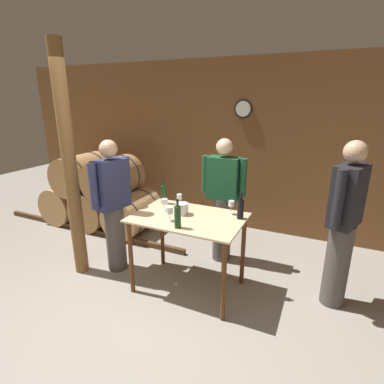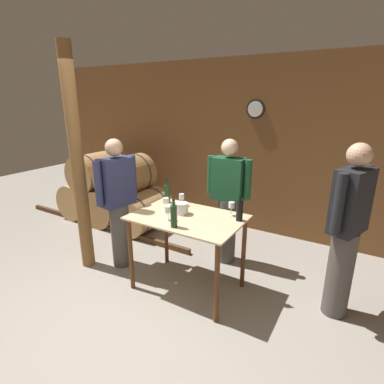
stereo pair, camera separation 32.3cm
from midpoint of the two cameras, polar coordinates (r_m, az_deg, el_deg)
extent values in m
plane|color=gray|center=(3.19, -9.78, -24.00)|extent=(14.00, 14.00, 0.00)
cube|color=brown|center=(4.92, 11.32, 8.35)|extent=(8.40, 0.05, 2.70)
cylinder|color=black|center=(4.76, 13.98, 15.08)|extent=(0.28, 0.03, 0.28)
cylinder|color=white|center=(4.75, 13.92, 15.08)|extent=(0.23, 0.01, 0.23)
cube|color=#4C331E|center=(5.27, -15.41, -6.22)|extent=(3.55, 0.06, 0.08)
cube|color=#4C331E|center=(5.71, -10.58, -3.99)|extent=(3.55, 0.06, 0.08)
cylinder|color=tan|center=(5.86, -17.89, -1.07)|extent=(0.65, 0.84, 0.65)
cylinder|color=#38383D|center=(5.71, -19.77, -1.75)|extent=(0.66, 0.03, 0.66)
cylinder|color=#38383D|center=(6.02, -16.11, -0.43)|extent=(0.66, 0.03, 0.66)
cylinder|color=#9E7242|center=(5.39, -13.10, -2.28)|extent=(0.65, 0.84, 0.65)
cylinder|color=#38383D|center=(5.22, -15.00, -3.06)|extent=(0.66, 0.03, 0.66)
cylinder|color=#38383D|center=(5.56, -11.31, -1.54)|extent=(0.66, 0.03, 0.66)
cylinder|color=tan|center=(4.96, -7.42, -3.68)|extent=(0.65, 0.84, 0.65)
cylinder|color=#38383D|center=(4.78, -9.29, -4.60)|extent=(0.66, 0.03, 0.66)
cylinder|color=#38383D|center=(5.15, -5.69, -2.83)|extent=(0.66, 0.03, 0.66)
cylinder|color=#AD7F4C|center=(5.47, -16.06, 3.81)|extent=(0.65, 0.84, 0.65)
cylinder|color=#38383D|center=(5.31, -18.03, 3.22)|extent=(0.66, 0.03, 0.66)
cylinder|color=#38383D|center=(5.64, -14.21, 4.36)|extent=(0.66, 0.03, 0.66)
cylinder|color=#9E7242|center=(5.01, -10.72, 2.97)|extent=(0.65, 0.84, 0.65)
cylinder|color=#38383D|center=(4.83, -12.69, 2.30)|extent=(0.66, 0.03, 0.66)
cylinder|color=#38383D|center=(5.19, -8.89, 3.58)|extent=(0.66, 0.03, 0.66)
cube|color=#D1B284|center=(3.23, 1.95, -4.90)|extent=(1.19, 0.80, 0.02)
cylinder|color=#593319|center=(3.45, -8.92, -11.72)|extent=(0.05, 0.05, 0.86)
cylinder|color=#593319|center=(2.97, 8.00, -16.97)|extent=(0.05, 0.05, 0.86)
cylinder|color=#593319|center=(3.93, -2.59, -7.71)|extent=(0.05, 0.05, 0.86)
cylinder|color=#593319|center=(3.51, 12.45, -11.37)|extent=(0.05, 0.05, 0.86)
cylinder|color=brown|center=(3.77, -18.72, 5.04)|extent=(0.16, 0.16, 2.70)
cylinder|color=#193819|center=(3.63, -2.25, -0.38)|extent=(0.07, 0.07, 0.22)
cylinder|color=#193819|center=(3.58, -2.28, 1.94)|extent=(0.02, 0.02, 0.09)
cylinder|color=black|center=(3.57, -2.28, 2.46)|extent=(0.03, 0.03, 0.02)
cylinder|color=#193819|center=(2.93, -0.34, -4.74)|extent=(0.07, 0.07, 0.22)
cylinder|color=#193819|center=(2.88, -0.34, -2.03)|extent=(0.02, 0.02, 0.07)
cylinder|color=black|center=(2.87, -0.34, -1.55)|extent=(0.03, 0.03, 0.02)
cylinder|color=black|center=(3.15, 11.96, -3.65)|extent=(0.07, 0.07, 0.21)
cylinder|color=black|center=(3.11, 12.13, -1.13)|extent=(0.02, 0.02, 0.09)
cylinder|color=black|center=(3.10, 12.17, -0.56)|extent=(0.03, 0.03, 0.02)
cylinder|color=silver|center=(3.43, -2.28, -3.31)|extent=(0.06, 0.06, 0.00)
cylinder|color=silver|center=(3.42, -2.29, -2.70)|extent=(0.01, 0.01, 0.07)
cylinder|color=silver|center=(3.40, -2.30, -1.66)|extent=(0.07, 0.07, 0.06)
cylinder|color=silver|center=(3.55, 0.63, -2.61)|extent=(0.06, 0.06, 0.00)
cylinder|color=silver|center=(3.53, 0.63, -1.99)|extent=(0.01, 0.01, 0.08)
cylinder|color=silver|center=(3.51, 0.63, -0.90)|extent=(0.06, 0.06, 0.07)
cylinder|color=silver|center=(3.14, -1.62, -5.38)|extent=(0.06, 0.06, 0.00)
cylinder|color=silver|center=(3.12, -1.63, -4.67)|extent=(0.01, 0.01, 0.08)
cylinder|color=silver|center=(3.09, -1.64, -3.38)|extent=(0.07, 0.07, 0.07)
cylinder|color=silver|center=(3.30, 10.26, -4.47)|extent=(0.06, 0.06, 0.00)
cylinder|color=silver|center=(3.28, 10.30, -3.73)|extent=(0.01, 0.01, 0.09)
cylinder|color=silver|center=(3.26, 10.37, -2.50)|extent=(0.06, 0.06, 0.06)
cylinder|color=silver|center=(3.28, 0.89, -3.19)|extent=(0.14, 0.14, 0.13)
cylinder|color=#4C4742|center=(4.02, 8.93, -7.30)|extent=(0.24, 0.24, 0.87)
cube|color=#194C2D|center=(3.78, 9.42, 2.42)|extent=(0.40, 0.22, 0.54)
sphere|color=beige|center=(3.70, 9.73, 8.33)|extent=(0.21, 0.21, 0.21)
cylinder|color=#194C2D|center=(3.69, 13.04, 2.28)|extent=(0.09, 0.09, 0.48)
cylinder|color=#194C2D|center=(3.87, 6.01, 3.32)|extent=(0.09, 0.09, 0.48)
cylinder|color=#4C4742|center=(3.45, 28.79, -13.51)|extent=(0.24, 0.24, 0.90)
cube|color=black|center=(3.15, 30.77, -1.57)|extent=(0.34, 0.45, 0.60)
sphere|color=tan|center=(3.06, 32.00, 6.02)|extent=(0.21, 0.21, 0.21)
cylinder|color=black|center=(3.38, 32.38, -0.17)|extent=(0.09, 0.09, 0.54)
cylinder|color=black|center=(2.92, 29.09, -2.05)|extent=(0.09, 0.09, 0.54)
cylinder|color=#4C4742|center=(3.96, -11.15, -8.10)|extent=(0.24, 0.24, 0.83)
cube|color=navy|center=(3.71, -11.79, 1.86)|extent=(0.29, 0.43, 0.59)
sphere|color=tan|center=(3.62, -12.20, 8.27)|extent=(0.21, 0.21, 0.21)
cylinder|color=navy|center=(3.56, -14.99, 1.47)|extent=(0.09, 0.09, 0.53)
cylinder|color=navy|center=(3.85, -8.88, 3.05)|extent=(0.09, 0.09, 0.53)
camera|label=1|loc=(0.16, -87.14, 0.90)|focal=28.00mm
camera|label=2|loc=(0.16, 92.86, -0.90)|focal=28.00mm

